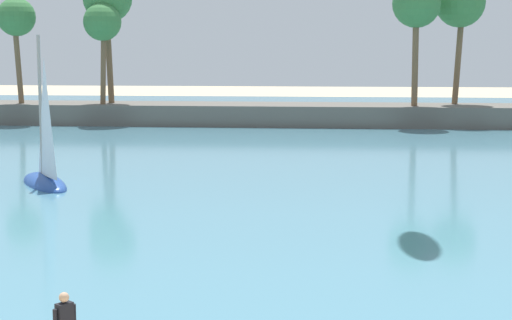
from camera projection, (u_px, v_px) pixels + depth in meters
The scene contains 3 objects.
sea at pixel (308, 133), 63.75m from camera, with size 220.00×93.30×0.06m, color teal.
palm_headland at pixel (307, 86), 69.88m from camera, with size 110.54×6.86×12.84m.
sailboat_mid_bay at pixel (45, 171), 39.50m from camera, with size 4.25×5.26×7.65m.
Camera 1 is at (1.83, -9.36, 6.62)m, focal length 58.28 mm.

